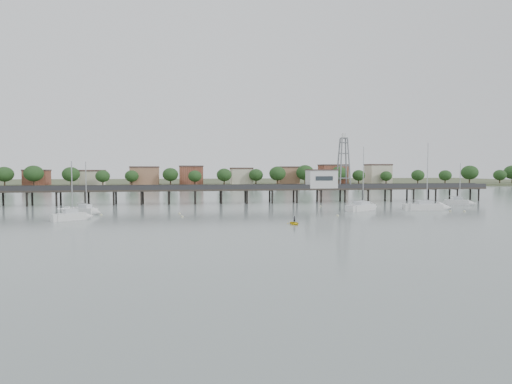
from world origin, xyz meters
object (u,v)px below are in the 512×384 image
pier (234,189)px  sailboat_d (432,207)px  lattice_tower (344,163)px  sailboat_c (366,207)px  white_tender (69,210)px  yellow_dinghy (294,224)px  sailboat_b (89,211)px  sailboat_a (76,216)px  sailboat_e (462,202)px

pier → sailboat_d: bearing=-30.9°
pier → lattice_tower: lattice_tower is taller
sailboat_d → sailboat_c: bearing=-177.5°
white_tender → yellow_dinghy: 52.48m
sailboat_d → sailboat_b: (-75.94, 1.98, 0.02)m
sailboat_d → yellow_dinghy: size_ratio=5.79×
sailboat_a → sailboat_e: size_ratio=0.99×
pier → yellow_dinghy: pier is taller
pier → white_tender: (-38.25, -16.98, -3.42)m
lattice_tower → sailboat_b: bearing=-159.6°
lattice_tower → sailboat_d: lattice_tower is taller
sailboat_a → sailboat_e: bearing=-21.1°
sailboat_a → yellow_dinghy: (38.05, -12.61, -0.65)m
pier → sailboat_e: bearing=-14.4°
sailboat_e → white_tender: 96.72m
sailboat_c → sailboat_e: size_ratio=1.34×
sailboat_d → sailboat_a: bearing=-165.0°
sailboat_c → yellow_dinghy: bearing=-164.8°
yellow_dinghy → white_tender: bearing=141.1°
pier → white_tender: pier is taller
sailboat_d → sailboat_e: (15.21, 10.89, 0.02)m
sailboat_c → white_tender: 66.45m
sailboat_b → yellow_dinghy: (37.91, -22.51, -0.65)m
sailboat_d → white_tender: bearing=-177.1°
lattice_tower → pier: bearing=-180.0°
pier → yellow_dinghy: (5.20, -46.40, -3.79)m
sailboat_b → pier: bearing=69.9°
sailboat_d → pier: bearing=158.2°
lattice_tower → sailboat_e: size_ratio=1.36×
sailboat_c → yellow_dinghy: size_ratio=5.41×
pier → sailboat_e: 60.42m
sailboat_c → lattice_tower: bearing=51.8°
lattice_tower → sailboat_c: size_ratio=1.02×
lattice_tower → white_tender: 72.59m
sailboat_d → sailboat_c: (-15.42, 1.79, 0.00)m
white_tender → sailboat_d: bearing=3.4°
sailboat_a → sailboat_b: 9.90m
pier → sailboat_e: (58.44, -14.99, -3.14)m
lattice_tower → sailboat_e: bearing=-29.1°
sailboat_e → white_tender: (-96.70, -1.99, -0.28)m
sailboat_d → white_tender: (-81.49, 8.90, -0.25)m
sailboat_d → sailboat_e: bearing=44.7°
lattice_tower → white_tender: lattice_tower is taller
sailboat_d → sailboat_b: sailboat_d is taller
sailboat_a → sailboat_d: bearing=-26.8°
sailboat_a → pier: bearing=13.1°
sailboat_e → yellow_dinghy: (-53.25, -31.42, -0.65)m
lattice_tower → sailboat_c: (-3.69, -24.08, -10.47)m
sailboat_b → sailboat_e: size_ratio=1.00×
sailboat_c → sailboat_b: size_ratio=1.34×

